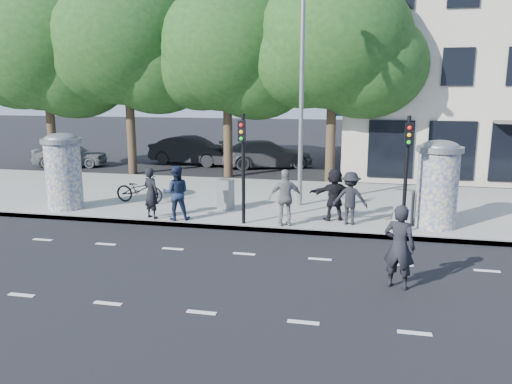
% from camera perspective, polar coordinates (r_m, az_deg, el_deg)
% --- Properties ---
extents(ground, '(120.00, 120.00, 0.00)m').
position_cam_1_polar(ground, '(12.03, -2.93, -9.20)').
color(ground, black).
rests_on(ground, ground).
extents(sidewalk, '(40.00, 8.00, 0.15)m').
position_cam_1_polar(sidewalk, '(19.05, 2.90, -1.05)').
color(sidewalk, gray).
rests_on(sidewalk, ground).
extents(curb, '(40.00, 0.10, 0.16)m').
position_cam_1_polar(curb, '(15.28, 0.51, -4.27)').
color(curb, slate).
rests_on(curb, ground).
extents(lane_dash_near, '(32.00, 0.12, 0.01)m').
position_cam_1_polar(lane_dash_near, '(10.09, -6.25, -13.53)').
color(lane_dash_near, silver).
rests_on(lane_dash_near, ground).
extents(lane_dash_far, '(32.00, 0.12, 0.01)m').
position_cam_1_polar(lane_dash_far, '(13.30, -1.36, -7.08)').
color(lane_dash_far, silver).
rests_on(lane_dash_far, ground).
extents(ad_column_left, '(1.36, 1.36, 2.65)m').
position_cam_1_polar(ad_column_left, '(18.59, -21.16, 2.44)').
color(ad_column_left, beige).
rests_on(ad_column_left, sidewalk).
extents(ad_column_right, '(1.36, 1.36, 2.65)m').
position_cam_1_polar(ad_column_right, '(15.94, 20.03, 1.08)').
color(ad_column_right, beige).
rests_on(ad_column_right, sidewalk).
extents(traffic_pole_near, '(0.22, 0.31, 3.40)m').
position_cam_1_polar(traffic_pole_near, '(15.20, -1.51, 3.94)').
color(traffic_pole_near, black).
rests_on(traffic_pole_near, sidewalk).
extents(traffic_pole_far, '(0.22, 0.31, 3.40)m').
position_cam_1_polar(traffic_pole_far, '(14.83, 16.85, 3.25)').
color(traffic_pole_far, black).
rests_on(traffic_pole_far, sidewalk).
extents(street_lamp, '(0.25, 0.93, 8.00)m').
position_cam_1_polar(street_lamp, '(17.61, 5.23, 13.34)').
color(street_lamp, slate).
rests_on(street_lamp, sidewalk).
extents(tree_far_left, '(7.20, 7.20, 9.26)m').
position_cam_1_polar(tree_far_left, '(28.32, -23.00, 14.71)').
color(tree_far_left, '#38281C').
rests_on(tree_far_left, ground).
extents(tree_mid_left, '(7.20, 7.20, 9.57)m').
position_cam_1_polar(tree_mid_left, '(26.08, -14.58, 16.26)').
color(tree_mid_left, '#38281C').
rests_on(tree_mid_left, ground).
extents(tree_near_left, '(6.80, 6.80, 8.97)m').
position_cam_1_polar(tree_near_left, '(24.47, -3.34, 15.90)').
color(tree_near_left, '#38281C').
rests_on(tree_near_left, ground).
extents(tree_center, '(7.00, 7.00, 9.30)m').
position_cam_1_polar(tree_center, '(23.27, 8.86, 16.61)').
color(tree_center, '#38281C').
rests_on(tree_center, ground).
extents(ped_b, '(0.71, 0.61, 1.65)m').
position_cam_1_polar(ped_b, '(16.45, -11.88, -0.14)').
color(ped_b, black).
rests_on(ped_b, sidewalk).
extents(ped_c, '(1.01, 0.89, 1.75)m').
position_cam_1_polar(ped_c, '(16.11, -9.11, -0.10)').
color(ped_c, '#18243D').
rests_on(ped_c, sidewalk).
extents(ped_d, '(1.08, 0.65, 1.64)m').
position_cam_1_polar(ped_d, '(15.66, 10.73, -0.70)').
color(ped_d, black).
rests_on(ped_d, sidewalk).
extents(ped_e, '(1.15, 0.86, 1.75)m').
position_cam_1_polar(ped_e, '(15.22, 3.40, -0.66)').
color(ped_e, gray).
rests_on(ped_e, sidewalk).
extents(ped_f, '(1.66, 1.05, 1.68)m').
position_cam_1_polar(ped_f, '(16.04, 8.94, -0.27)').
color(ped_f, black).
rests_on(ped_f, sidewalk).
extents(man_road, '(0.79, 0.64, 1.87)m').
position_cam_1_polar(man_road, '(11.30, 16.05, -6.03)').
color(man_road, black).
rests_on(man_road, ground).
extents(bicycle, '(0.75, 1.88, 0.97)m').
position_cam_1_polar(bicycle, '(18.86, -13.19, 0.27)').
color(bicycle, black).
rests_on(bicycle, sidewalk).
extents(cabinet_left, '(0.60, 0.51, 1.05)m').
position_cam_1_polar(cabinet_left, '(17.38, -3.50, -0.28)').
color(cabinet_left, slate).
rests_on(cabinet_left, sidewalk).
extents(cabinet_right, '(0.64, 0.55, 1.12)m').
position_cam_1_polar(cabinet_right, '(15.98, 16.54, -1.71)').
color(cabinet_right, gray).
rests_on(cabinet_right, sidewalk).
extents(car_left, '(2.39, 4.22, 1.35)m').
position_cam_1_polar(car_left, '(29.77, -20.46, 4.06)').
color(car_left, slate).
rests_on(car_left, ground).
extents(car_mid, '(2.48, 5.06, 1.60)m').
position_cam_1_polar(car_mid, '(28.83, -7.34, 4.72)').
color(car_mid, black).
rests_on(car_mid, ground).
extents(car_right, '(3.81, 5.51, 1.48)m').
position_cam_1_polar(car_right, '(27.55, 1.23, 4.37)').
color(car_right, '#4D4F53').
rests_on(car_right, ground).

